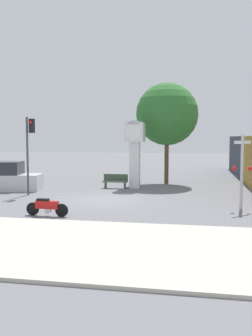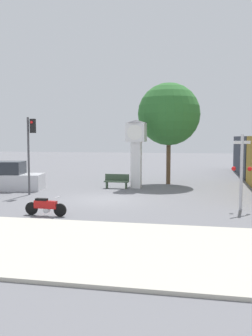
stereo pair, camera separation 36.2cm
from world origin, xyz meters
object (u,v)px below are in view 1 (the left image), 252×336
(clock_tower, at_px, (135,143))
(railroad_crossing_signal, at_px, (242,169))
(traffic_light, at_px, (29,142))
(motorcycle, at_px, (47,207))
(parked_car, at_px, (6,178))
(street_tree, at_px, (167,114))
(bench, at_px, (115,181))

(clock_tower, bearing_deg, railroad_crossing_signal, -46.80)
(traffic_light, bearing_deg, motorcycle, -58.94)
(railroad_crossing_signal, bearing_deg, traffic_light, 168.98)
(parked_car, bearing_deg, motorcycle, -61.06)
(railroad_crossing_signal, height_order, street_tree, street_tree)
(motorcycle, distance_m, traffic_light, 6.67)
(street_tree, height_order, parked_car, street_tree)
(clock_tower, distance_m, railroad_crossing_signal, 8.81)
(motorcycle, distance_m, bench, 8.98)
(clock_tower, bearing_deg, traffic_light, -142.45)
(traffic_light, height_order, bench, traffic_light)
(railroad_crossing_signal, xyz_separation_m, street_tree, (-4.10, 8.83, 3.03))
(clock_tower, bearing_deg, motorcycle, -103.47)
(motorcycle, bearing_deg, parked_car, 132.13)
(traffic_light, xyz_separation_m, parked_car, (-2.38, 1.64, -2.31))
(street_tree, bearing_deg, bench, -136.54)
(traffic_light, xyz_separation_m, street_tree, (7.29, 6.61, 1.86))
(motorcycle, bearing_deg, street_tree, 74.08)
(clock_tower, relative_size, parked_car, 1.00)
(railroad_crossing_signal, distance_m, street_tree, 10.20)
(clock_tower, bearing_deg, bench, -158.48)
(motorcycle, height_order, clock_tower, clock_tower)
(parked_car, bearing_deg, street_tree, 17.30)
(motorcycle, relative_size, bench, 1.17)
(motorcycle, distance_m, clock_tower, 10.00)
(clock_tower, distance_m, bench, 2.79)
(motorcycle, xyz_separation_m, bench, (1.05, 8.92, 0.09))
(motorcycle, xyz_separation_m, parked_car, (-5.54, 6.88, 0.35))
(bench, bearing_deg, traffic_light, -138.78)
(railroad_crossing_signal, relative_size, street_tree, 0.48)
(clock_tower, xyz_separation_m, parked_car, (-7.79, -2.51, -2.21))
(parked_car, bearing_deg, traffic_light, -44.49)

